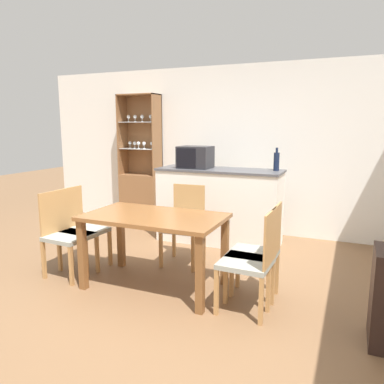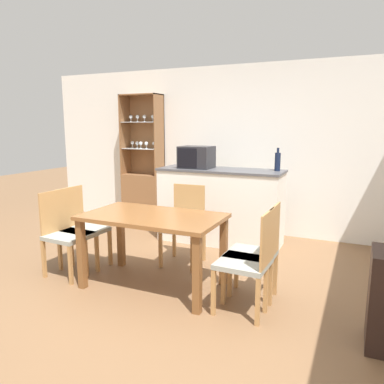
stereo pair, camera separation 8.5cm
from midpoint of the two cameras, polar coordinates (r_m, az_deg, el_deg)
ground_plane at (r=3.84m, az=-5.72°, el=-15.44°), size 18.00×18.00×0.00m
wall_back at (r=5.89m, az=7.07°, el=6.41°), size 6.80×0.06×2.55m
kitchen_counter at (r=5.31m, az=4.76°, el=-2.12°), size 1.74×0.61×1.05m
display_cabinet at (r=6.46m, az=-7.04°, el=0.90°), size 0.68×0.33×2.15m
dining_table at (r=3.83m, az=-5.35°, el=-5.10°), size 1.41×0.81×0.76m
dining_chair_head_far at (r=4.51m, az=-0.64°, el=-5.03°), size 0.47×0.47×0.94m
dining_chair_side_right_near at (r=3.39m, az=9.37°, el=-10.39°), size 0.45×0.45×0.94m
dining_chair_side_left_far at (r=4.56m, az=-16.03°, el=-5.27°), size 0.47×0.47×0.94m
dining_chair_side_left_near at (r=4.38m, az=-18.08°, el=-5.99°), size 0.47×0.47×0.94m
dining_chair_side_right_far at (r=3.61m, az=10.40°, el=-9.12°), size 0.44×0.44×0.94m
microwave at (r=5.31m, az=1.14°, el=5.33°), size 0.45×0.37×0.31m
wine_bottle at (r=5.11m, az=13.38°, el=4.57°), size 0.08×0.08×0.31m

